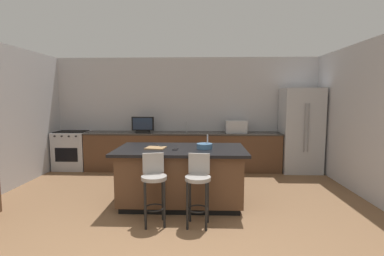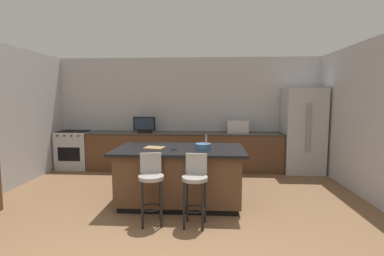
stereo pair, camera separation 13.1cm
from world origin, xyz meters
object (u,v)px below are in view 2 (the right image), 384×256
at_px(bar_stool_right, 195,184).
at_px(tv_remote, 159,146).
at_px(kitchen_island, 180,176).
at_px(tv_monitor, 144,125).
at_px(refrigerator, 303,131).
at_px(cell_phone, 174,149).
at_px(microwave, 237,127).
at_px(bar_stool_left, 151,182).
at_px(cutting_board, 154,148).
at_px(range_oven, 75,150).
at_px(fruit_bowl, 203,146).

xyz_separation_m(bar_stool_right, tv_remote, (-0.64, 0.88, 0.35)).
height_order(kitchen_island, tv_monitor, tv_monitor).
distance_m(kitchen_island, refrigerator, 3.41).
height_order(tv_monitor, cell_phone, tv_monitor).
xyz_separation_m(refrigerator, tv_remote, (-2.95, -2.03, -0.04)).
xyz_separation_m(kitchen_island, tv_monitor, (-1.05, 2.14, 0.60)).
bearing_deg(tv_remote, refrigerator, 2.74).
height_order(microwave, cell_phone, microwave).
bearing_deg(bar_stool_left, microwave, 51.02).
height_order(bar_stool_left, tv_remote, bar_stool_left).
bearing_deg(cutting_board, microwave, 55.67).
height_order(refrigerator, tv_monitor, refrigerator).
xyz_separation_m(kitchen_island, refrigerator, (2.60, 2.15, 0.50)).
distance_m(range_oven, tv_remote, 3.23).
relative_size(microwave, cell_phone, 3.20).
relative_size(microwave, cutting_board, 1.62).
bearing_deg(tv_remote, cell_phone, -71.40).
distance_m(fruit_bowl, tv_remote, 0.74).
relative_size(refrigerator, cutting_board, 6.48).
bearing_deg(bar_stool_left, fruit_bowl, 32.98).
bearing_deg(refrigerator, tv_monitor, -179.88).
bearing_deg(cell_phone, tv_remote, 147.22).
distance_m(refrigerator, cutting_board, 3.71).
xyz_separation_m(refrigerator, bar_stool_left, (-2.91, -2.89, -0.39)).
bearing_deg(bar_stool_right, tv_remote, 131.67).
height_order(range_oven, bar_stool_right, bar_stool_right).
xyz_separation_m(kitchen_island, fruit_bowl, (0.37, -0.04, 0.49)).
height_order(kitchen_island, cutting_board, cutting_board).
distance_m(kitchen_island, fruit_bowl, 0.61).
xyz_separation_m(range_oven, bar_stool_left, (2.47, -2.93, 0.12)).
bearing_deg(kitchen_island, tv_monitor, 116.17).
distance_m(range_oven, bar_stool_left, 3.84).
bearing_deg(refrigerator, cell_phone, -139.81).
xyz_separation_m(bar_stool_left, cell_phone, (0.23, 0.63, 0.35)).
height_order(bar_stool_left, bar_stool_right, bar_stool_right).
height_order(tv_monitor, cutting_board, tv_monitor).
bearing_deg(cutting_board, bar_stool_right, -46.82).
bearing_deg(range_oven, kitchen_island, -38.21).
xyz_separation_m(microwave, tv_remote, (-1.48, -2.08, -0.12)).
distance_m(bar_stool_left, cell_phone, 0.75).
bearing_deg(cutting_board, kitchen_island, 5.03).
distance_m(range_oven, cell_phone, 3.58).
relative_size(bar_stool_left, bar_stool_right, 1.00).
height_order(range_oven, tv_remote, tv_remote).
relative_size(refrigerator, cell_phone, 12.83).
xyz_separation_m(tv_monitor, bar_stool_right, (1.34, -2.90, -0.49)).
distance_m(microwave, bar_stool_left, 3.30).
xyz_separation_m(tv_remote, cutting_board, (-0.04, -0.15, -0.00)).
xyz_separation_m(microwave, bar_stool_left, (-1.43, -2.93, -0.47)).
xyz_separation_m(tv_monitor, cutting_board, (0.66, -2.18, -0.15)).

